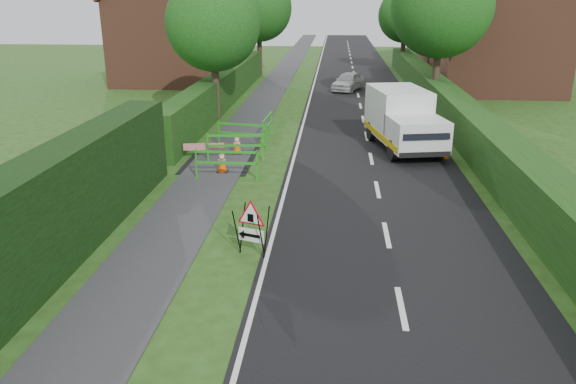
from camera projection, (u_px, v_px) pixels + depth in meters
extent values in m
plane|color=#234213|center=(267.00, 332.00, 10.07)|extent=(120.00, 120.00, 0.00)
cube|color=black|center=(354.00, 74.00, 42.78)|extent=(6.00, 90.00, 0.02)
cube|color=#2D2D30|center=(282.00, 74.00, 43.22)|extent=(2.00, 90.00, 0.02)
cube|color=black|center=(1.00, 319.00, 10.47)|extent=(1.10, 18.00, 2.50)
cube|color=#14380F|center=(225.00, 104.00, 31.15)|extent=(1.00, 24.00, 1.80)
cube|color=#14380F|center=(457.00, 133.00, 24.60)|extent=(1.20, 50.00, 1.50)
cube|color=brown|center=(173.00, 41.00, 38.16)|extent=(7.00, 7.00, 5.50)
cube|color=brown|center=(497.00, 46.00, 34.62)|extent=(7.00, 7.00, 5.50)
cube|color=brown|center=(465.00, 32.00, 47.70)|extent=(7.00, 7.00, 5.50)
cylinder|color=#2D2116|center=(216.00, 92.00, 26.93)|extent=(0.36, 0.36, 2.62)
sphere|color=#133A0F|center=(213.00, 23.00, 25.87)|extent=(4.40, 4.40, 4.40)
cylinder|color=#2D2116|center=(435.00, 80.00, 29.76)|extent=(0.36, 0.36, 2.97)
sphere|color=#133A0F|center=(442.00, 6.00, 28.53)|extent=(5.20, 5.20, 5.20)
cylinder|color=#2D2116|center=(260.00, 56.00, 41.94)|extent=(0.36, 0.36, 2.80)
sphere|color=#133A0F|center=(259.00, 8.00, 40.80)|extent=(4.80, 4.80, 4.80)
cylinder|color=#2D2116|center=(402.00, 55.00, 44.89)|extent=(0.36, 0.36, 2.45)
sphere|color=#133A0F|center=(405.00, 15.00, 43.89)|extent=(4.20, 4.20, 4.20)
cylinder|color=black|center=(237.00, 232.00, 12.82)|extent=(0.14, 0.35, 1.15)
cylinder|color=black|center=(243.00, 227.00, 13.07)|extent=(0.14, 0.35, 1.15)
cylinder|color=black|center=(261.00, 236.00, 12.59)|extent=(0.14, 0.35, 1.15)
cylinder|color=black|center=(267.00, 232.00, 12.84)|extent=(0.14, 0.35, 1.15)
cube|color=white|center=(251.00, 235.00, 12.84)|extent=(0.62, 0.23, 0.31)
cube|color=black|center=(251.00, 235.00, 12.82)|extent=(0.44, 0.16, 0.07)
cone|color=black|center=(241.00, 234.00, 12.92)|extent=(0.20, 0.22, 0.19)
cube|color=black|center=(250.00, 218.00, 12.67)|extent=(0.14, 0.06, 0.19)
cube|color=silver|center=(398.00, 112.00, 22.39)|extent=(2.49, 3.41, 1.85)
cube|color=silver|center=(417.00, 134.00, 20.32)|extent=(2.27, 2.33, 1.13)
cube|color=black|center=(426.00, 132.00, 19.33)|extent=(1.69, 0.55, 0.52)
cube|color=#DCBA0B|center=(379.00, 135.00, 21.69)|extent=(0.97, 4.64, 0.23)
cube|color=#DCBA0B|center=(427.00, 134.00, 21.90)|extent=(0.97, 4.64, 0.23)
cube|color=black|center=(424.00, 154.00, 19.60)|extent=(1.86, 0.49, 0.19)
cylinder|color=black|center=(393.00, 150.00, 20.37)|extent=(0.38, 0.80, 0.77)
cylinder|color=black|center=(439.00, 149.00, 20.56)|extent=(0.38, 0.80, 0.77)
cylinder|color=black|center=(371.00, 131.00, 23.26)|extent=(0.38, 0.80, 0.77)
cylinder|color=black|center=(411.00, 130.00, 23.45)|extent=(0.38, 0.80, 0.77)
cube|color=black|center=(444.00, 159.00, 20.69)|extent=(0.38, 0.38, 0.04)
cone|color=#FF5608|center=(445.00, 148.00, 20.56)|extent=(0.32, 0.32, 0.75)
cylinder|color=white|center=(445.00, 149.00, 20.57)|extent=(0.25, 0.25, 0.14)
cylinder|color=white|center=(446.00, 144.00, 20.51)|extent=(0.17, 0.17, 0.10)
cube|color=black|center=(429.00, 149.00, 21.99)|extent=(0.38, 0.38, 0.04)
cone|color=#FF5608|center=(429.00, 139.00, 21.86)|extent=(0.32, 0.32, 0.75)
cylinder|color=white|center=(429.00, 140.00, 21.87)|extent=(0.25, 0.25, 0.14)
cylinder|color=white|center=(430.00, 135.00, 21.81)|extent=(0.17, 0.17, 0.10)
cube|color=black|center=(422.00, 136.00, 24.00)|extent=(0.38, 0.38, 0.04)
cone|color=#FF5608|center=(422.00, 127.00, 23.87)|extent=(0.32, 0.32, 0.75)
cylinder|color=white|center=(422.00, 128.00, 23.89)|extent=(0.25, 0.25, 0.14)
cylinder|color=white|center=(423.00, 123.00, 23.82)|extent=(0.17, 0.17, 0.10)
cube|color=black|center=(222.00, 172.00, 19.15)|extent=(0.38, 0.38, 0.04)
cone|color=#FF5608|center=(222.00, 160.00, 19.02)|extent=(0.32, 0.32, 0.75)
cylinder|color=white|center=(222.00, 162.00, 19.04)|extent=(0.25, 0.25, 0.14)
cylinder|color=white|center=(222.00, 156.00, 18.97)|extent=(0.17, 0.17, 0.10)
cube|color=black|center=(237.00, 153.00, 21.39)|extent=(0.38, 0.38, 0.04)
cone|color=#FF5608|center=(237.00, 143.00, 21.26)|extent=(0.32, 0.32, 0.75)
cylinder|color=white|center=(237.00, 144.00, 21.27)|extent=(0.25, 0.25, 0.14)
cylinder|color=white|center=(237.00, 139.00, 21.21)|extent=(0.17, 0.17, 0.10)
cube|color=#20901A|center=(196.00, 164.00, 18.33)|extent=(0.05, 0.05, 1.00)
cube|color=#20901A|center=(257.00, 165.00, 18.20)|extent=(0.05, 0.05, 1.00)
cube|color=#20901A|center=(226.00, 152.00, 18.13)|extent=(2.00, 0.09, 0.08)
cube|color=#20901A|center=(227.00, 163.00, 18.25)|extent=(2.00, 0.09, 0.08)
cube|color=#20901A|center=(197.00, 178.00, 18.49)|extent=(0.07, 0.35, 0.04)
cube|color=#20901A|center=(257.00, 179.00, 18.36)|extent=(0.07, 0.35, 0.04)
cube|color=#20901A|center=(208.00, 147.00, 20.38)|extent=(0.05, 0.05, 1.00)
cube|color=#20901A|center=(263.00, 147.00, 20.40)|extent=(0.05, 0.05, 1.00)
cube|color=#20901A|center=(235.00, 136.00, 20.25)|extent=(2.00, 0.24, 0.08)
cube|color=#20901A|center=(235.00, 146.00, 20.37)|extent=(2.00, 0.24, 0.08)
cube|color=#20901A|center=(208.00, 160.00, 20.54)|extent=(0.09, 0.35, 0.04)
cube|color=#20901A|center=(263.00, 160.00, 20.56)|extent=(0.09, 0.35, 0.04)
cube|color=#20901A|center=(219.00, 133.00, 22.39)|extent=(0.06, 0.06, 1.00)
cube|color=#20901A|center=(266.00, 137.00, 21.86)|extent=(0.06, 0.06, 1.00)
cube|color=#20901A|center=(242.00, 125.00, 21.99)|extent=(1.97, 0.44, 0.08)
cube|color=#20901A|center=(242.00, 134.00, 22.11)|extent=(1.97, 0.44, 0.08)
cube|color=#20901A|center=(219.00, 145.00, 22.55)|extent=(0.13, 0.35, 0.04)
cube|color=#20901A|center=(267.00, 149.00, 22.02)|extent=(0.13, 0.35, 0.04)
cube|color=#20901A|center=(263.00, 133.00, 22.48)|extent=(0.05, 0.05, 1.00)
cube|color=#20901A|center=(271.00, 122.00, 24.35)|extent=(0.05, 0.05, 1.00)
cube|color=#20901A|center=(267.00, 117.00, 23.28)|extent=(0.15, 2.00, 0.08)
cube|color=#20901A|center=(268.00, 126.00, 23.40)|extent=(0.15, 2.00, 0.08)
cube|color=#20901A|center=(264.00, 144.00, 22.64)|extent=(0.35, 0.08, 0.04)
cube|color=#20901A|center=(272.00, 133.00, 24.51)|extent=(0.35, 0.08, 0.04)
cube|color=red|center=(204.00, 158.00, 20.78)|extent=(1.49, 0.29, 0.25)
imported|color=silver|center=(348.00, 81.00, 35.48)|extent=(2.38, 3.61, 1.14)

